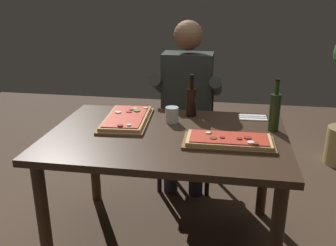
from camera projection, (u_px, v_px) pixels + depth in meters
ground_plane at (167, 239)px, 2.45m from camera, size 6.40×6.40×0.00m
dining_table at (167, 149)px, 2.23m from camera, size 1.40×0.96×0.74m
pizza_rectangular_front at (229, 141)px, 2.04m from camera, size 0.50×0.25×0.05m
pizza_rectangular_left at (127, 119)px, 2.39m from camera, size 0.32×0.53×0.05m
wine_bottle_dark at (275, 111)px, 2.21m from camera, size 0.06×0.06×0.32m
oil_bottle_amber at (191, 101)px, 2.47m from camera, size 0.07×0.07×0.28m
tumbler_near_camera at (172, 116)px, 2.37m from camera, size 0.08×0.08×0.10m
napkin_cutlery_set at (253, 118)px, 2.46m from camera, size 0.18×0.12×0.01m
diner_chair at (188, 125)px, 3.07m from camera, size 0.44×0.44×0.87m
seated_diner at (187, 99)px, 2.87m from camera, size 0.53×0.41×1.33m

